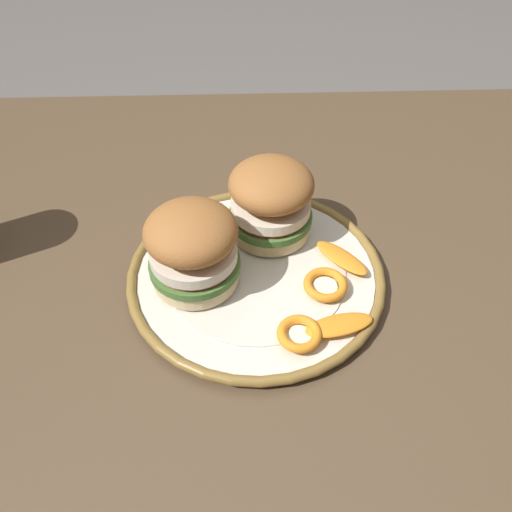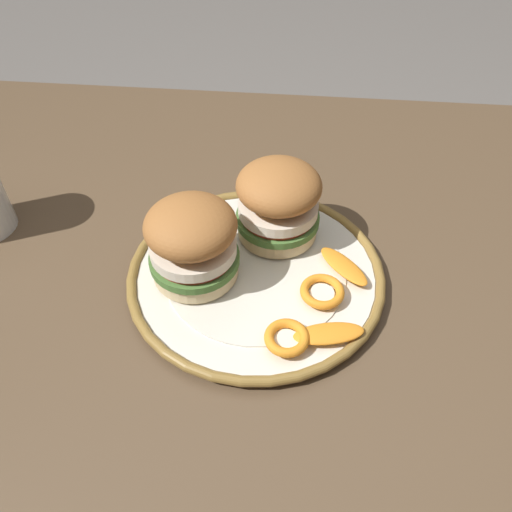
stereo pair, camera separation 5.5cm
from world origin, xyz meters
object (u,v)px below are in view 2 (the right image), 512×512
dinner_plate (256,273)px  sandwich_half_left (192,241)px  dining_table (314,303)px  sandwich_half_right (278,201)px

dinner_plate → sandwich_half_left: size_ratio=2.13×
dining_table → dinner_plate: (0.08, 0.06, 0.12)m
sandwich_half_left → dinner_plate: bearing=-171.2°
sandwich_half_right → dinner_plate: bearing=73.3°
dining_table → dinner_plate: bearing=35.9°
dining_table → sandwich_half_right: sandwich_half_right is taller
dinner_plate → sandwich_half_right: sandwich_half_right is taller
dinner_plate → sandwich_half_right: 0.09m
sandwich_half_left → sandwich_half_right: 0.12m
dining_table → sandwich_half_right: (0.06, -0.01, 0.18)m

